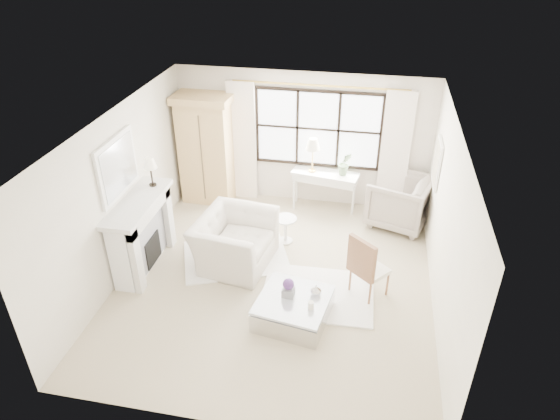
# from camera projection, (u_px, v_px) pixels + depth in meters

# --- Properties ---
(floor) EXTENTS (5.50, 5.50, 0.00)m
(floor) POSITION_uv_depth(u_px,v_px,m) (275.00, 280.00, 8.21)
(floor) COLOR #BDAD8C
(floor) RESTS_ON ground
(ceiling) EXTENTS (5.50, 5.50, 0.00)m
(ceiling) POSITION_uv_depth(u_px,v_px,m) (274.00, 125.00, 6.82)
(ceiling) COLOR white
(ceiling) RESTS_ON ground
(wall_back) EXTENTS (5.00, 0.00, 5.00)m
(wall_back) POSITION_uv_depth(u_px,v_px,m) (302.00, 139.00, 9.83)
(wall_back) COLOR silver
(wall_back) RESTS_ON ground
(wall_front) EXTENTS (5.00, 0.00, 5.00)m
(wall_front) POSITION_uv_depth(u_px,v_px,m) (222.00, 343.00, 5.20)
(wall_front) COLOR white
(wall_front) RESTS_ON ground
(wall_left) EXTENTS (0.00, 5.50, 5.50)m
(wall_left) POSITION_uv_depth(u_px,v_px,m) (121.00, 194.00, 7.92)
(wall_left) COLOR beige
(wall_left) RESTS_ON ground
(wall_right) EXTENTS (0.00, 5.50, 5.50)m
(wall_right) POSITION_uv_depth(u_px,v_px,m) (446.00, 227.00, 7.10)
(wall_right) COLOR white
(wall_right) RESTS_ON ground
(window_pane) EXTENTS (2.40, 0.02, 1.50)m
(window_pane) POSITION_uv_depth(u_px,v_px,m) (318.00, 129.00, 9.63)
(window_pane) COLOR white
(window_pane) RESTS_ON wall_back
(window_frame) EXTENTS (2.50, 0.04, 1.50)m
(window_frame) POSITION_uv_depth(u_px,v_px,m) (318.00, 129.00, 9.62)
(window_frame) COLOR black
(window_frame) RESTS_ON wall_back
(curtain_rod) EXTENTS (3.30, 0.04, 0.04)m
(curtain_rod) POSITION_uv_depth(u_px,v_px,m) (319.00, 85.00, 9.13)
(curtain_rod) COLOR #B5933F
(curtain_rod) RESTS_ON wall_back
(curtain_left) EXTENTS (0.55, 0.10, 2.47)m
(curtain_left) POSITION_uv_depth(u_px,v_px,m) (242.00, 142.00, 10.00)
(curtain_left) COLOR white
(curtain_left) RESTS_ON ground
(curtain_right) EXTENTS (0.55, 0.10, 2.47)m
(curtain_right) POSITION_uv_depth(u_px,v_px,m) (395.00, 154.00, 9.51)
(curtain_right) COLOR white
(curtain_right) RESTS_ON ground
(fireplace) EXTENTS (0.58, 1.66, 1.26)m
(fireplace) POSITION_uv_depth(u_px,v_px,m) (140.00, 233.00, 8.24)
(fireplace) COLOR silver
(fireplace) RESTS_ON ground
(mirror_frame) EXTENTS (0.05, 1.15, 0.95)m
(mirror_frame) POSITION_uv_depth(u_px,v_px,m) (117.00, 167.00, 7.66)
(mirror_frame) COLOR white
(mirror_frame) RESTS_ON wall_left
(mirror_glass) EXTENTS (0.02, 1.00, 0.80)m
(mirror_glass) POSITION_uv_depth(u_px,v_px,m) (119.00, 167.00, 7.66)
(mirror_glass) COLOR silver
(mirror_glass) RESTS_ON wall_left
(art_frame) EXTENTS (0.04, 0.62, 0.82)m
(art_frame) POSITION_uv_depth(u_px,v_px,m) (437.00, 163.00, 8.44)
(art_frame) COLOR white
(art_frame) RESTS_ON wall_right
(art_canvas) EXTENTS (0.01, 0.52, 0.72)m
(art_canvas) POSITION_uv_depth(u_px,v_px,m) (436.00, 163.00, 8.44)
(art_canvas) COLOR #B6AB8D
(art_canvas) RESTS_ON wall_right
(mantel_lamp) EXTENTS (0.22, 0.22, 0.51)m
(mantel_lamp) POSITION_uv_depth(u_px,v_px,m) (150.00, 164.00, 8.16)
(mantel_lamp) COLOR black
(mantel_lamp) RESTS_ON fireplace
(armoire) EXTENTS (1.15, 0.74, 2.24)m
(armoire) POSITION_uv_depth(u_px,v_px,m) (206.00, 149.00, 9.96)
(armoire) COLOR tan
(armoire) RESTS_ON floor
(console_table) EXTENTS (1.36, 0.66, 0.80)m
(console_table) POSITION_uv_depth(u_px,v_px,m) (324.00, 190.00, 10.00)
(console_table) COLOR white
(console_table) RESTS_ON floor
(console_lamp) EXTENTS (0.28, 0.28, 0.69)m
(console_lamp) POSITION_uv_depth(u_px,v_px,m) (313.00, 145.00, 9.57)
(console_lamp) COLOR #B99140
(console_lamp) RESTS_ON console_table
(orchid_plant) EXTENTS (0.30, 0.26, 0.48)m
(orchid_plant) POSITION_uv_depth(u_px,v_px,m) (345.00, 164.00, 9.60)
(orchid_plant) COLOR #5E7C53
(orchid_plant) RESTS_ON console_table
(side_table) EXTENTS (0.40, 0.40, 0.51)m
(side_table) POSITION_uv_depth(u_px,v_px,m) (286.00, 226.00, 9.00)
(side_table) COLOR silver
(side_table) RESTS_ON floor
(rug_left) EXTENTS (2.10, 1.81, 0.03)m
(rug_left) POSITION_uv_depth(u_px,v_px,m) (236.00, 257.00, 8.72)
(rug_left) COLOR white
(rug_left) RESTS_ON floor
(rug_right) EXTENTS (1.78, 1.36, 0.03)m
(rug_right) POSITION_uv_depth(u_px,v_px,m) (318.00, 294.00, 7.89)
(rug_right) COLOR white
(rug_right) RESTS_ON floor
(club_armchair) EXTENTS (1.35, 1.49, 0.86)m
(club_armchair) POSITION_uv_depth(u_px,v_px,m) (234.00, 241.00, 8.42)
(club_armchair) COLOR beige
(club_armchair) RESTS_ON floor
(wingback_chair) EXTENTS (1.35, 1.33, 0.98)m
(wingback_chair) POSITION_uv_depth(u_px,v_px,m) (399.00, 201.00, 9.45)
(wingback_chair) COLOR #A19488
(wingback_chair) RESTS_ON floor
(french_chair) EXTENTS (0.68, 0.68, 1.08)m
(french_chair) POSITION_uv_depth(u_px,v_px,m) (368.00, 278.00, 7.75)
(french_chair) COLOR #8C5C3B
(french_chair) RESTS_ON floor
(coffee_table) EXTENTS (1.14, 1.14, 0.38)m
(coffee_table) POSITION_uv_depth(u_px,v_px,m) (293.00, 309.00, 7.35)
(coffee_table) COLOR silver
(coffee_table) RESTS_ON floor
(planter_box) EXTENTS (0.18, 0.18, 0.13)m
(planter_box) POSITION_uv_depth(u_px,v_px,m) (288.00, 292.00, 7.27)
(planter_box) COLOR gray
(planter_box) RESTS_ON coffee_table
(planter_flowers) EXTENTS (0.17, 0.17, 0.17)m
(planter_flowers) POSITION_uv_depth(u_px,v_px,m) (288.00, 284.00, 7.20)
(planter_flowers) COLOR #542E73
(planter_flowers) RESTS_ON planter_box
(pillar_candle) EXTENTS (0.08, 0.08, 0.12)m
(pillar_candle) POSITION_uv_depth(u_px,v_px,m) (311.00, 305.00, 7.03)
(pillar_candle) COLOR silver
(pillar_candle) RESTS_ON coffee_table
(coffee_vase) EXTENTS (0.17, 0.17, 0.17)m
(coffee_vase) POSITION_uv_depth(u_px,v_px,m) (316.00, 290.00, 7.28)
(coffee_vase) COLOR silver
(coffee_vase) RESTS_ON coffee_table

